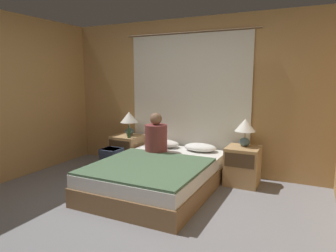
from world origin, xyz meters
The scene contains 14 objects.
ground_plane centered at (0.00, 0.00, 0.00)m, with size 16.00×16.00×0.00m, color gray.
wall_back centered at (0.00, 2.01, 1.25)m, with size 4.54×0.06×2.50m.
curtain_panel centered at (0.00, 1.94, 1.13)m, with size 2.27×0.02×2.27m.
bed centered at (0.00, 0.88, 0.20)m, with size 1.45×2.03×0.41m.
nightstand_left centered at (-1.00, 1.61, 0.28)m, with size 0.47×0.47×0.56m.
nightstand_right centered at (1.00, 1.61, 0.28)m, with size 0.47×0.47×0.56m.
lamp_left centered at (-1.00, 1.69, 0.83)m, with size 0.30×0.30×0.41m.
lamp_right centered at (1.00, 1.69, 0.83)m, with size 0.30×0.30×0.41m.
pillow_left centered at (-0.32, 1.68, 0.47)m, with size 0.52×0.34×0.12m.
pillow_right centered at (0.32, 1.68, 0.47)m, with size 0.52×0.34×0.12m.
blanket_on_bed centered at (0.00, 0.59, 0.42)m, with size 1.39×1.38×0.03m.
person_left_in_bed centered at (-0.27, 1.31, 0.66)m, with size 0.34×0.34×0.61m.
beer_bottle_on_left_stand centered at (-0.87, 1.48, 0.64)m, with size 0.06×0.06×0.21m.
backpack_on_floor centered at (-0.98, 1.13, 0.24)m, with size 0.30×0.29×0.43m.
Camera 1 is at (1.86, -2.66, 1.55)m, focal length 32.00 mm.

